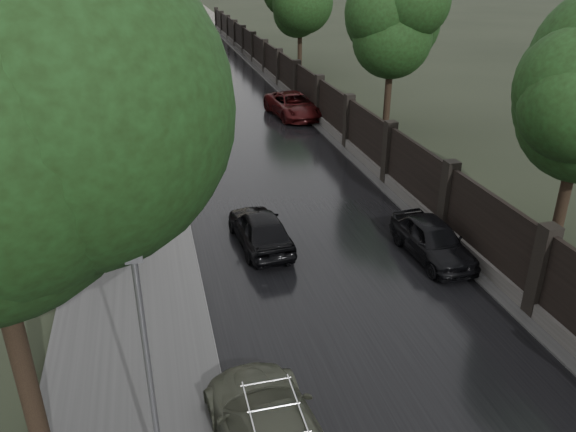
# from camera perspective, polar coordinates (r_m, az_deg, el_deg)

# --- Properties ---
(fence_right) EXTENTS (0.45, 75.72, 2.70)m
(fence_right) POSITION_cam_1_polar(r_m,az_deg,el_deg) (39.72, 0.14, 13.64)
(fence_right) COLOR #383533
(fence_right) RESTS_ON ground
(tree_left_far) EXTENTS (4.25, 4.25, 7.39)m
(tree_left_far) POSITION_cam_1_polar(r_m,az_deg,el_deg) (36.04, -19.83, 17.88)
(tree_left_far) COLOR black
(tree_left_far) RESTS_ON ground
(tree_right_b) EXTENTS (4.08, 4.08, 7.01)m
(tree_right_b) POSITION_cam_1_polar(r_m,az_deg,el_deg) (30.65, 10.52, 17.28)
(tree_right_b) COLOR black
(tree_right_b) RESTS_ON ground
(tree_right_c) EXTENTS (4.08, 4.08, 7.01)m
(tree_right_c) POSITION_cam_1_polar(r_m,az_deg,el_deg) (47.55, 1.24, 20.34)
(tree_right_c) COLOR black
(tree_right_c) RESTS_ON ground
(lamp_post) EXTENTS (0.25, 0.12, 5.11)m
(lamp_post) POSITION_cam_1_polar(r_m,az_deg,el_deg) (9.57, -13.73, -16.69)
(lamp_post) COLOR #59595E
(lamp_post) RESTS_ON ground
(traffic_light) EXTENTS (0.16, 0.32, 4.00)m
(traffic_light) POSITION_cam_1_polar(r_m,az_deg,el_deg) (31.41, -12.87, 12.52)
(traffic_light) COLOR #59595E
(traffic_light) RESTS_ON ground
(hatchback_left) EXTENTS (1.83, 3.92, 1.30)m
(hatchback_left) POSITION_cam_1_polar(r_m,az_deg,el_deg) (18.66, -2.83, -1.28)
(hatchback_left) COLOR black
(hatchback_left) RESTS_ON ground
(car_right_near) EXTENTS (1.67, 3.80, 1.27)m
(car_right_near) POSITION_cam_1_polar(r_m,az_deg,el_deg) (18.53, 14.49, -2.34)
(car_right_near) COLOR black
(car_right_near) RESTS_ON ground
(car_right_far) EXTENTS (2.90, 5.29, 1.40)m
(car_right_far) POSITION_cam_1_polar(r_m,az_deg,el_deg) (34.15, 0.53, 11.19)
(car_right_far) COLOR black
(car_right_far) RESTS_ON ground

